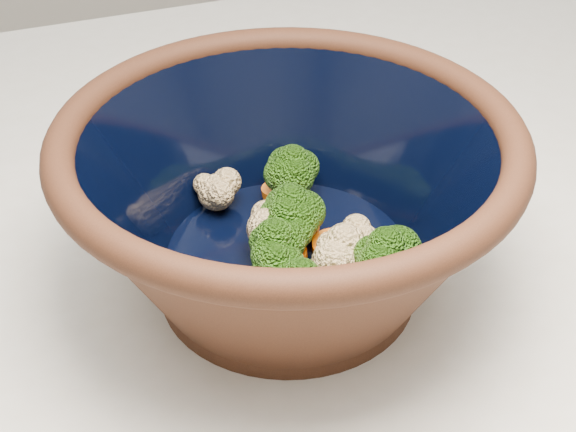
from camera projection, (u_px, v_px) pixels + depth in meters
name	position (u px, v px, depth m)	size (l,w,h in m)	color
mixing_bowl	(288.00, 201.00, 0.55)	(0.39, 0.39, 0.14)	black
vegetable_pile	(298.00, 232.00, 0.55)	(0.15, 0.17, 0.05)	#608442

